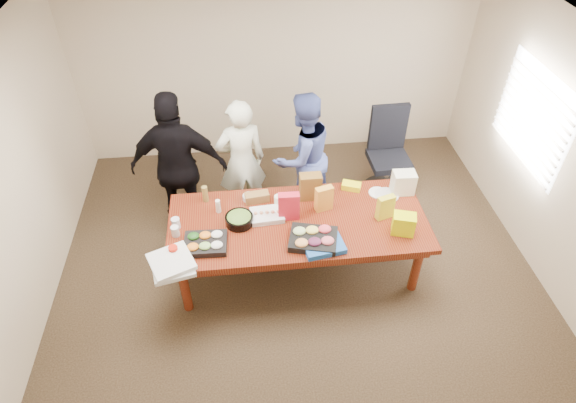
{
  "coord_description": "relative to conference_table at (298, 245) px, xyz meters",
  "views": [
    {
      "loc": [
        -0.53,
        -3.78,
        4.34
      ],
      "look_at": [
        -0.1,
        0.1,
        0.95
      ],
      "focal_mm": 30.2,
      "sensor_mm": 36.0,
      "label": 1
    }
  ],
  "objects": [
    {
      "name": "clear_cup_a",
      "position": [
        -1.3,
        -0.08,
        0.43
      ],
      "size": [
        0.1,
        0.1,
        0.12
      ],
      "primitive_type": "cylinder",
      "rotation": [
        0.0,
        0.0,
        0.14
      ],
      "color": "silver",
      "rests_on": "conference_table"
    },
    {
      "name": "kraft_bag",
      "position": [
        0.19,
        0.38,
        0.53
      ],
      "size": [
        0.24,
        0.14,
        0.32
      ],
      "primitive_type": "cube",
      "rotation": [
        0.0,
        0.0,
        0.0
      ],
      "color": "brown",
      "rests_on": "conference_table"
    },
    {
      "name": "wall_left",
      "position": [
        -2.75,
        0.0,
        0.98
      ],
      "size": [
        0.04,
        5.0,
        2.7
      ],
      "primitive_type": "cube",
      "color": "beige",
      "rests_on": "floor"
    },
    {
      "name": "plate_a",
      "position": [
        1.06,
        0.3,
        0.38
      ],
      "size": [
        0.35,
        0.35,
        0.02
      ],
      "primitive_type": "cylinder",
      "rotation": [
        0.0,
        0.0,
        -0.3
      ],
      "color": "silver",
      "rests_on": "conference_table"
    },
    {
      "name": "fruit_tray",
      "position": [
        0.11,
        -0.33,
        0.41
      ],
      "size": [
        0.56,
        0.48,
        0.07
      ],
      "primitive_type": "cube",
      "rotation": [
        0.0,
        0.0,
        -0.25
      ],
      "color": "black",
      "rests_on": "conference_table"
    },
    {
      "name": "ranch_bottle",
      "position": [
        -0.85,
        0.24,
        0.46
      ],
      "size": [
        0.06,
        0.06,
        0.16
      ],
      "primitive_type": "cylinder",
      "rotation": [
        0.0,
        0.0,
        0.09
      ],
      "color": "white",
      "rests_on": "conference_table"
    },
    {
      "name": "pizza_box_lower",
      "position": [
        -1.3,
        -0.52,
        0.4
      ],
      "size": [
        0.47,
        0.47,
        0.05
      ],
      "primitive_type": "cube",
      "rotation": [
        0.0,
        0.0,
        0.22
      ],
      "color": "silver",
      "rests_on": "conference_table"
    },
    {
      "name": "chip_bag_orange",
      "position": [
        0.3,
        0.16,
        0.52
      ],
      "size": [
        0.21,
        0.13,
        0.3
      ],
      "primitive_type": "cube",
      "rotation": [
        0.0,
        0.0,
        0.27
      ],
      "color": "orange",
      "rests_on": "conference_table"
    },
    {
      "name": "mustard_bottle",
      "position": [
        0.31,
        0.47,
        0.46
      ],
      "size": [
        0.07,
        0.07,
        0.16
      ],
      "primitive_type": "cylinder",
      "rotation": [
        0.0,
        0.0,
        0.21
      ],
      "color": "#FCDE00",
      "rests_on": "conference_table"
    },
    {
      "name": "dressing_bottle",
      "position": [
        -1.0,
        0.45,
        0.47
      ],
      "size": [
        0.07,
        0.07,
        0.2
      ],
      "primitive_type": "cylinder",
      "rotation": [
        0.0,
        0.0,
        -0.08
      ],
      "color": "olive",
      "rests_on": "conference_table"
    },
    {
      "name": "window_panel",
      "position": [
        2.72,
        0.6,
        1.12
      ],
      "size": [
        0.03,
        1.4,
        1.1
      ],
      "primitive_type": "cube",
      "color": "white",
      "rests_on": "wall_right"
    },
    {
      "name": "plate_b",
      "position": [
        0.98,
        0.36,
        0.38
      ],
      "size": [
        0.26,
        0.26,
        0.01
      ],
      "primitive_type": "cylinder",
      "rotation": [
        0.0,
        0.0,
        0.22
      ],
      "color": "white",
      "rests_on": "conference_table"
    },
    {
      "name": "ceiling",
      "position": [
        0.0,
        0.0,
        2.33
      ],
      "size": [
        5.5,
        5.0,
        0.02
      ],
      "primitive_type": "cube",
      "color": "white",
      "rests_on": "wall_back"
    },
    {
      "name": "sheet_cake",
      "position": [
        -0.33,
        0.09,
        0.41
      ],
      "size": [
        0.37,
        0.29,
        0.06
      ],
      "primitive_type": "cube",
      "rotation": [
        0.0,
        0.0,
        0.07
      ],
      "color": "white",
      "rests_on": "conference_table"
    },
    {
      "name": "veggie_tray",
      "position": [
        -0.99,
        -0.27,
        0.41
      ],
      "size": [
        0.45,
        0.36,
        0.07
      ],
      "primitive_type": "cube",
      "rotation": [
        0.0,
        0.0,
        -0.05
      ],
      "color": "black",
      "rests_on": "conference_table"
    },
    {
      "name": "pizza_box_upper",
      "position": [
        -1.31,
        -0.51,
        0.44
      ],
      "size": [
        0.52,
        0.52,
        0.05
      ],
      "primitive_type": "cube",
      "rotation": [
        0.0,
        0.0,
        0.4
      ],
      "color": "silver",
      "rests_on": "pizza_box_lower"
    },
    {
      "name": "chip_bag_yellow",
      "position": [
        0.94,
        -0.04,
        0.52
      ],
      "size": [
        0.2,
        0.13,
        0.28
      ],
      "primitive_type": "cube",
      "rotation": [
        0.0,
        0.0,
        0.31
      ],
      "color": "gold",
      "rests_on": "conference_table"
    },
    {
      "name": "bread_loaf",
      "position": [
        -0.42,
        0.38,
        0.43
      ],
      "size": [
        0.28,
        0.15,
        0.11
      ],
      "primitive_type": "cube",
      "rotation": [
        0.0,
        0.0,
        0.13
      ],
      "color": "olive",
      "rests_on": "conference_table"
    },
    {
      "name": "chip_bag_red",
      "position": [
        -0.09,
        0.06,
        0.54
      ],
      "size": [
        0.23,
        0.1,
        0.33
      ],
      "primitive_type": "cube",
      "rotation": [
        0.0,
        0.0,
        -0.04
      ],
      "color": "red",
      "rests_on": "conference_table"
    },
    {
      "name": "grocery_bag_white",
      "position": [
        1.26,
        0.36,
        0.51
      ],
      "size": [
        0.26,
        0.19,
        0.27
      ],
      "primitive_type": "cube",
      "rotation": [
        0.0,
        0.0,
        -0.04
      ],
      "color": "white",
      "rests_on": "conference_table"
    },
    {
      "name": "person_left",
      "position": [
        -1.29,
        0.85,
        0.58
      ],
      "size": [
        1.15,
        0.56,
        1.91
      ],
      "primitive_type": "imported",
      "rotation": [
        0.0,
        0.0,
        3.06
      ],
      "color": "black",
      "rests_on": "floor"
    },
    {
      "name": "floor",
      "position": [
        0.0,
        0.0,
        -0.39
      ],
      "size": [
        5.5,
        5.0,
        0.02
      ],
      "primitive_type": "cube",
      "color": "#47301E",
      "rests_on": "ground"
    },
    {
      "name": "office_chair",
      "position": [
        1.38,
        1.25,
        0.22
      ],
      "size": [
        0.62,
        0.62,
        1.19
      ],
      "primitive_type": "cube",
      "rotation": [
        0.0,
        0.0,
        0.03
      ],
      "color": "black",
      "rests_on": "floor"
    },
    {
      "name": "wall_right",
      "position": [
        2.75,
        0.0,
        0.98
      ],
      "size": [
        0.04,
        5.0,
        2.7
      ],
      "primitive_type": "cube",
      "color": "beige",
      "rests_on": "floor"
    },
    {
      "name": "clear_cup_b",
      "position": [
        -1.3,
        0.04,
        0.44
      ],
      "size": [
        0.1,
        0.1,
        0.12
      ],
      "primitive_type": "cylinder",
      "rotation": [
        0.0,
        0.0,
        -0.19
      ],
      "color": "silver",
      "rests_on": "conference_table"
    },
    {
      "name": "grocery_bag_yellow",
      "position": [
        1.07,
        -0.29,
        0.49
      ],
      "size": [
        0.27,
        0.22,
        0.23
      ],
      "primitive_type": "cube",
      "rotation": [
        0.0,
        0.0,
        -0.3
      ],
      "color": "#DCEC00",
      "rests_on": "conference_table"
    },
    {
      "name": "salad_bowl",
      "position": [
        -0.63,
        0.03,
        0.42
      ],
      "size": [
        0.38,
        0.38,
        0.1
      ],
      "primitive_type": "cylinder",
      "rotation": [
        0.0,
        0.0,
        0.33
      ],
      "color": "black",
      "rests_on": "conference_table"
    },
    {
      "name": "wall_back",
      "position": [
        0.0,
        2.5,
        0.98
      ],
      "size": [
        5.5,
        0.04,
        2.7
      ],
      "primitive_type": "cube",
      "color": "beige",
      "rests_on": "floor"
    },
    {
      "name": "window_blinds",
      "position": [
        2.68,
        0.6,
        1.12
      ],
      "size": [
        0.04,
        1.36,
        1.0
      ],
      "primitive_type": "cube",
      "color": "beige",
      "rests_on": "wall_right"
    },
    {
      "name": "mayo_jar",
      "position": [
        -0.19,
        0.27,
        0.45
      ],
      "size": [
        0.1,
        0.1,
        0.14
      ],
      "primitive_type": "cylinder",
      "rotation": [
        0.0,
        0.0,
        0.05
      ],
      "color": "white",
      "rests_on": "conference_table"
    },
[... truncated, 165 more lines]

